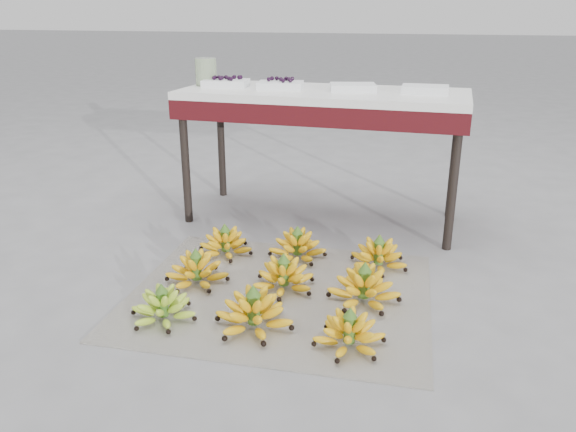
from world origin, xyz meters
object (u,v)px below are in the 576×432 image
(bunch_front_center, at_px, (254,313))
(bunch_back_left, at_px, (225,244))
(tray_left, at_px, (280,85))
(tray_right, at_px, (353,87))
(glass_jar, at_px, (206,72))
(tray_far_right, at_px, (425,89))
(bunch_back_center, at_px, (297,247))
(newspaper_mat, at_px, (280,294))
(vendor_table, at_px, (323,106))
(bunch_mid_left, at_px, (197,271))
(bunch_back_right, at_px, (379,256))
(bunch_front_left, at_px, (163,307))
(bunch_front_right, at_px, (349,333))
(tray_far_left, at_px, (226,83))
(bunch_mid_center, at_px, (284,277))
(bunch_mid_right, at_px, (364,288))

(bunch_front_center, bearing_deg, bunch_back_left, 138.23)
(tray_left, bearing_deg, bunch_back_left, -98.46)
(tray_right, relative_size, glass_jar, 1.80)
(tray_left, bearing_deg, tray_far_right, 3.79)
(bunch_back_center, bearing_deg, bunch_back_left, -163.79)
(newspaper_mat, height_order, tray_right, tray_right)
(bunch_back_center, height_order, vendor_table, vendor_table)
(bunch_mid_left, bearing_deg, bunch_back_right, 18.64)
(bunch_front_left, bearing_deg, tray_right, 85.00)
(newspaper_mat, relative_size, bunch_front_center, 3.35)
(bunch_front_right, bearing_deg, bunch_front_center, 169.50)
(bunch_front_right, relative_size, bunch_back_center, 0.95)
(tray_far_left, bearing_deg, vendor_table, 1.36)
(bunch_front_center, xyz_separation_m, bunch_back_right, (0.38, 0.67, -0.01))
(tray_right, bearing_deg, bunch_mid_left, -116.50)
(vendor_table, distance_m, tray_right, 0.19)
(bunch_front_right, height_order, tray_far_left, tray_far_left)
(tray_right, bearing_deg, bunch_back_center, -102.91)
(bunch_back_right, xyz_separation_m, tray_left, (-0.65, 0.57, 0.70))
(bunch_mid_center, relative_size, tray_far_left, 1.26)
(vendor_table, xyz_separation_m, tray_far_left, (-0.56, -0.01, 0.11))
(bunch_front_right, relative_size, bunch_mid_right, 0.96)
(bunch_front_right, xyz_separation_m, vendor_table, (-0.40, 1.28, 0.59))
(bunch_back_right, height_order, tray_left, tray_left)
(tray_right, height_order, glass_jar, glass_jar)
(tray_far_right, relative_size, glass_jar, 1.59)
(newspaper_mat, distance_m, glass_jar, 1.47)
(bunch_front_left, relative_size, bunch_mid_left, 1.01)
(bunch_mid_left, bearing_deg, bunch_mid_center, -0.66)
(vendor_table, xyz_separation_m, glass_jar, (-0.69, 0.01, 0.16))
(vendor_table, bearing_deg, bunch_front_left, -104.01)
(bunch_front_center, xyz_separation_m, tray_left, (-0.27, 1.24, 0.69))
(bunch_back_center, relative_size, tray_far_left, 1.14)
(bunch_back_center, bearing_deg, bunch_mid_center, -77.93)
(bunch_mid_left, height_order, bunch_mid_center, same)
(bunch_mid_left, xyz_separation_m, bunch_mid_right, (0.73, 0.04, 0.00))
(tray_right, distance_m, glass_jar, 0.85)
(vendor_table, bearing_deg, bunch_front_right, -72.48)
(bunch_front_center, distance_m, tray_right, 1.45)
(bunch_front_left, xyz_separation_m, bunch_back_right, (0.74, 0.71, 0.00))
(bunch_mid_center, bearing_deg, bunch_back_left, 130.10)
(bunch_mid_left, height_order, bunch_back_center, same)
(tray_far_left, xyz_separation_m, tray_left, (0.32, -0.00, -0.00))
(bunch_mid_left, xyz_separation_m, bunch_back_left, (0.00, 0.33, -0.00))
(bunch_mid_right, bearing_deg, tray_far_left, 136.99)
(newspaper_mat, xyz_separation_m, bunch_back_left, (-0.38, 0.32, 0.06))
(newspaper_mat, distance_m, bunch_back_center, 0.38)
(bunch_mid_center, xyz_separation_m, bunch_back_center, (-0.03, 0.33, -0.00))
(bunch_front_center, xyz_separation_m, bunch_back_left, (-0.37, 0.61, -0.01))
(bunch_front_right, relative_size, tray_left, 1.07)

